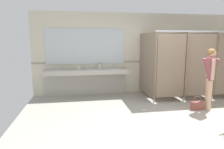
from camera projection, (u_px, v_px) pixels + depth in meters
ground_plane at (183, 120)px, 4.62m from camera, size 7.46×5.72×0.10m
wall_back at (146, 53)px, 6.95m from camera, size 7.46×0.12×2.64m
wall_back_tile_band at (146, 61)px, 6.93m from camera, size 7.46×0.01×0.06m
vanity_counter at (86, 76)px, 6.47m from camera, size 2.60×0.52×0.97m
mirror_panel at (86, 46)px, 6.50m from camera, size 2.50×0.02×1.12m
bathroom_stalls at (192, 63)px, 6.23m from camera, size 2.77×1.42×2.02m
person_standing at (210, 72)px, 5.08m from camera, size 0.52×0.52×1.55m
handbag at (197, 105)px, 5.20m from camera, size 0.29×0.14×0.35m
soap_dispenser at (99, 66)px, 6.56m from camera, size 0.07×0.07×0.19m
paper_cup at (79, 68)px, 6.26m from camera, size 0.07×0.07×0.09m
floor_drain_cover at (144, 110)px, 5.18m from camera, size 0.14×0.14×0.01m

